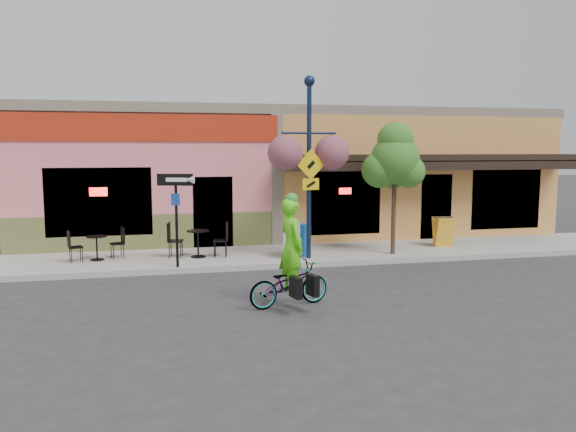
% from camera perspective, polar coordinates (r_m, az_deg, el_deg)
% --- Properties ---
extents(ground, '(90.00, 90.00, 0.00)m').
position_cam_1_polar(ground, '(14.69, 5.48, -5.52)').
color(ground, '#2D2D30').
rests_on(ground, ground).
extents(sidewalk, '(24.00, 3.00, 0.15)m').
position_cam_1_polar(sidewalk, '(16.55, 3.32, -3.83)').
color(sidewalk, '#9E9B93').
rests_on(sidewalk, ground).
extents(curb, '(24.00, 0.12, 0.15)m').
position_cam_1_polar(curb, '(15.18, 4.83, -4.82)').
color(curb, '#A8A59E').
rests_on(curb, ground).
extents(building, '(18.20, 8.20, 4.50)m').
position_cam_1_polar(building, '(21.62, -0.68, 4.49)').
color(building, '#ED757C').
rests_on(building, ground).
extents(bicycle, '(1.80, 0.98, 0.90)m').
position_cam_1_polar(bicycle, '(11.29, 0.10, -6.93)').
color(bicycle, maroon).
rests_on(bicycle, ground).
extents(cyclist_rider, '(0.61, 0.79, 1.92)m').
position_cam_1_polar(cyclist_rider, '(11.19, 0.35, -4.37)').
color(cyclist_rider, '#59E017').
rests_on(cyclist_rider, ground).
extents(lamp_post, '(1.65, 0.85, 4.93)m').
position_cam_1_polar(lamp_post, '(15.18, 2.14, 4.86)').
color(lamp_post, '#111E38').
rests_on(lamp_post, sidewalk).
extents(one_way_sign, '(0.93, 0.46, 2.37)m').
position_cam_1_polar(one_way_sign, '(14.39, -11.25, -0.48)').
color(one_way_sign, black).
rests_on(one_way_sign, sidewalk).
extents(cafe_set_left, '(1.59, 1.12, 0.86)m').
position_cam_1_polar(cafe_set_left, '(15.95, -18.86, -2.75)').
color(cafe_set_left, black).
rests_on(cafe_set_left, sidewalk).
extents(cafe_set_right, '(1.75, 1.09, 0.98)m').
position_cam_1_polar(cafe_set_right, '(15.71, -9.13, -2.39)').
color(cafe_set_right, black).
rests_on(cafe_set_right, sidewalk).
extents(newspaper_box_blue, '(0.48, 0.45, 0.89)m').
position_cam_1_polar(newspaper_box_blue, '(15.73, 1.39, -2.45)').
color(newspaper_box_blue, '#1A579C').
rests_on(newspaper_box_blue, sidewalk).
extents(newspaper_box_grey, '(0.51, 0.48, 0.97)m').
position_cam_1_polar(newspaper_box_grey, '(15.39, 0.33, -2.51)').
color(newspaper_box_grey, '#B4B4B4').
rests_on(newspaper_box_grey, sidewalk).
extents(street_tree, '(1.51, 1.51, 3.78)m').
position_cam_1_polar(street_tree, '(16.16, 10.73, 2.83)').
color(street_tree, '#3D7A26').
rests_on(street_tree, sidewalk).
extents(sandwich_board, '(0.58, 0.45, 0.91)m').
position_cam_1_polar(sandwich_board, '(17.70, 15.71, -1.63)').
color(sandwich_board, '#F6AA26').
rests_on(sandwich_board, sidewalk).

